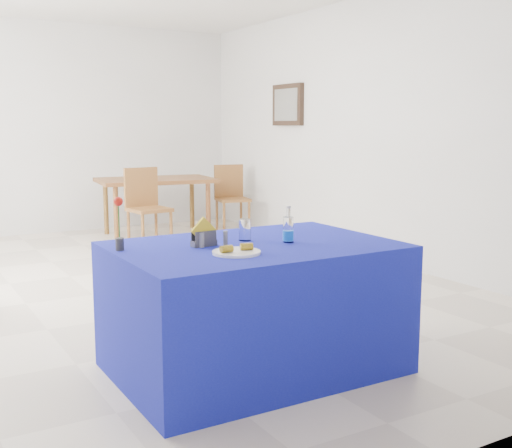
% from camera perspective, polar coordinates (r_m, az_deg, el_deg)
% --- Properties ---
extents(floor, '(7.00, 7.00, 0.00)m').
position_cam_1_polar(floor, '(5.89, -9.06, -5.52)').
color(floor, beige).
rests_on(floor, ground).
extents(room_shell, '(7.00, 7.00, 7.00)m').
position_cam_1_polar(room_shell, '(5.72, -9.49, 11.71)').
color(room_shell, silver).
rests_on(room_shell, ground).
extents(picture_frame, '(0.06, 0.64, 0.52)m').
position_cam_1_polar(picture_frame, '(8.28, 2.84, 10.53)').
color(picture_frame, black).
rests_on(picture_frame, room_shell).
extents(picture_art, '(0.02, 0.52, 0.40)m').
position_cam_1_polar(picture_art, '(8.26, 2.70, 10.54)').
color(picture_art, '#998C66').
rests_on(picture_art, room_shell).
extents(plate, '(0.26, 0.26, 0.01)m').
position_cam_1_polar(plate, '(3.45, -1.75, -2.53)').
color(plate, white).
rests_on(plate, blue_table).
extents(drinking_glass, '(0.07, 0.07, 0.13)m').
position_cam_1_polar(drinking_glass, '(3.83, -0.99, -0.52)').
color(drinking_glass, silver).
rests_on(drinking_glass, blue_table).
extents(salt_shaker, '(0.03, 0.03, 0.08)m').
position_cam_1_polar(salt_shaker, '(3.63, -4.88, -1.42)').
color(salt_shaker, gray).
rests_on(salt_shaker, blue_table).
extents(pepper_shaker, '(0.03, 0.03, 0.08)m').
position_cam_1_polar(pepper_shaker, '(3.67, -2.73, -1.28)').
color(pepper_shaker, slate).
rests_on(pepper_shaker, blue_table).
extents(blue_table, '(1.60, 1.10, 0.76)m').
position_cam_1_polar(blue_table, '(3.82, -0.18, -7.39)').
color(blue_table, '#10169A').
rests_on(blue_table, floor).
extents(water_bottle, '(0.06, 0.06, 0.21)m').
position_cam_1_polar(water_bottle, '(3.78, 2.88, -0.56)').
color(water_bottle, white).
rests_on(water_bottle, blue_table).
extents(napkin_holder, '(0.16, 0.07, 0.17)m').
position_cam_1_polar(napkin_holder, '(3.66, -4.67, -1.22)').
color(napkin_holder, '#3C3C41').
rests_on(napkin_holder, blue_table).
extents(rose_vase, '(0.05, 0.05, 0.30)m').
position_cam_1_polar(rose_vase, '(3.59, -12.08, -0.03)').
color(rose_vase, '#27272C').
rests_on(rose_vase, blue_table).
extents(oak_table, '(1.58, 1.12, 0.76)m').
position_cam_1_polar(oak_table, '(8.54, -8.88, 3.52)').
color(oak_table, brown).
rests_on(oak_table, floor).
extents(chair_bg_left, '(0.47, 0.47, 0.95)m').
position_cam_1_polar(chair_bg_left, '(7.64, -9.79, 1.92)').
color(chair_bg_left, brown).
rests_on(chair_bg_left, floor).
extents(chair_bg_right, '(0.48, 0.48, 0.91)m').
position_cam_1_polar(chair_bg_right, '(8.74, -2.25, 2.74)').
color(chair_bg_right, brown).
rests_on(chair_bg_right, floor).
extents(banana_pieces, '(0.20, 0.06, 0.04)m').
position_cam_1_polar(banana_pieces, '(3.43, -1.72, -2.11)').
color(banana_pieces, gold).
rests_on(banana_pieces, plate).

